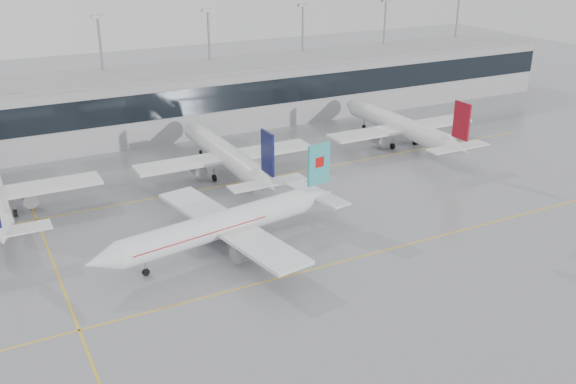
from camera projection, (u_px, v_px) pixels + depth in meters
ground at (334, 264)px, 77.26m from camera, size 320.00×320.00×0.00m
taxi_line_main at (334, 264)px, 77.26m from camera, size 120.00×0.25×0.01m
taxi_line_north at (236, 183)px, 101.86m from camera, size 120.00×0.25×0.01m
taxi_line_cross at (55, 266)px, 76.67m from camera, size 0.25×60.00×0.01m
terminal at (170, 102)px, 125.85m from camera, size 180.00×15.00×12.00m
terminal_glass at (182, 103)px, 119.09m from camera, size 180.00×0.20×5.00m
terminal_roof at (168, 71)px, 123.50m from camera, size 182.00×16.00×0.40m
light_masts at (158, 60)px, 127.99m from camera, size 156.40×1.00×22.60m
air_canada_jet at (227, 224)px, 79.55m from camera, size 35.44×28.36×11.04m
parked_jet_c at (226, 154)px, 103.49m from camera, size 29.64×36.96×11.72m
parked_jet_d at (401, 126)px, 118.52m from camera, size 29.64×36.96×11.72m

